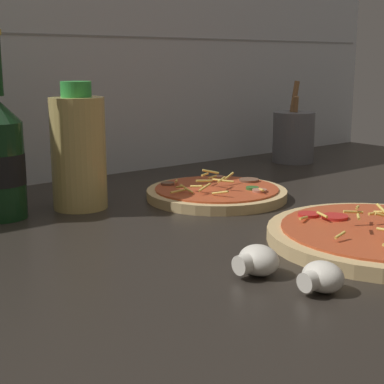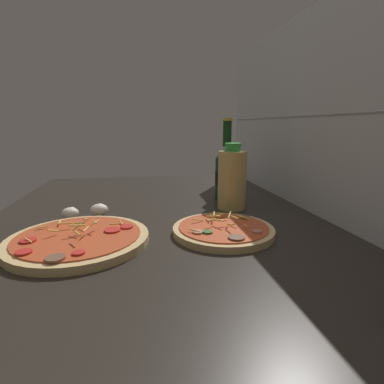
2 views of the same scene
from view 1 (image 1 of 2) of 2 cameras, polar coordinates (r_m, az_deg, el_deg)
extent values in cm
cube|color=#28231E|center=(86.78, 6.95, -3.59)|extent=(160.00, 90.00, 2.50)
cube|color=silver|center=(119.85, -8.76, 14.72)|extent=(160.00, 1.00, 60.00)
cube|color=gray|center=(119.37, -8.63, 14.73)|extent=(156.80, 0.16, 0.30)
cylinder|color=tan|center=(79.11, 18.08, -4.16)|extent=(29.68, 29.68, 1.72)
cylinder|color=#C14C28|center=(78.84, 18.13, -3.45)|extent=(26.12, 26.12, 0.30)
cylinder|color=red|center=(81.74, 13.67, -2.36)|extent=(3.56, 3.56, 0.40)
cylinder|color=red|center=(82.19, 11.24, -2.16)|extent=(2.88, 2.88, 0.40)
cylinder|color=#EFCC56|center=(75.33, 15.87, -2.31)|extent=(1.82, 1.62, 0.38)
cylinder|color=#EFCC56|center=(78.05, 17.92, -1.56)|extent=(1.74, 2.54, 0.84)
cylinder|color=#EFCC56|center=(78.38, 15.36, -1.88)|extent=(2.58, 1.55, 0.61)
cylinder|color=#EFCC56|center=(80.03, 17.52, -1.98)|extent=(2.87, 0.98, 0.45)
cylinder|color=#EFCC56|center=(79.38, 10.77, -2.49)|extent=(2.49, 1.18, 0.69)
cylinder|color=#EFCC56|center=(79.93, 12.52, -2.17)|extent=(0.84, 2.14, 0.52)
cylinder|color=#EFCC56|center=(79.00, 15.75, -1.45)|extent=(1.85, 1.28, 0.51)
cylinder|color=#EFCC56|center=(71.67, 14.17, -4.07)|extent=(1.96, 0.50, 0.69)
cylinder|color=tan|center=(99.48, 2.40, -0.19)|extent=(23.70, 23.70, 1.59)
cylinder|color=#C14C28|center=(99.28, 2.41, 0.34)|extent=(20.86, 20.86, 0.30)
cylinder|color=#B7755B|center=(107.24, 2.51, 1.46)|extent=(2.04, 2.04, 0.40)
cylinder|color=#336628|center=(98.39, 5.87, 0.38)|extent=(2.15, 2.15, 0.40)
cylinder|color=brown|center=(104.89, 5.55, 1.16)|extent=(3.54, 3.54, 0.40)
cylinder|color=#B7755B|center=(96.63, 6.56, 0.14)|extent=(2.41, 2.41, 0.40)
cylinder|color=brown|center=(101.53, -2.39, 0.82)|extent=(2.33, 2.33, 0.40)
cylinder|color=#EFCC56|center=(95.34, -0.53, 0.31)|extent=(0.48, 3.10, 1.12)
cylinder|color=#EFCC56|center=(95.72, 1.37, 1.12)|extent=(2.78, 1.16, 0.55)
cylinder|color=#EFCC56|center=(98.66, 2.58, 1.17)|extent=(0.74, 2.51, 0.49)
cylinder|color=#EFCC56|center=(96.57, 3.50, 1.05)|extent=(1.33, 1.93, 0.39)
cylinder|color=#EFCC56|center=(92.67, 2.71, -0.07)|extent=(1.30, 2.88, 1.01)
cylinder|color=#EFCC56|center=(95.88, 6.74, 0.22)|extent=(1.70, 2.44, 0.65)
cylinder|color=#EFCC56|center=(94.28, 1.24, 0.46)|extent=(2.82, 0.84, 1.10)
cylinder|color=#EFCC56|center=(100.78, 1.26, 1.71)|extent=(2.37, 1.42, 0.46)
cylinder|color=#EFCC56|center=(104.18, 1.98, 1.45)|extent=(1.86, 0.48, 0.67)
cylinder|color=#EFCC56|center=(101.76, -1.37, 1.10)|extent=(2.36, 2.74, 0.76)
cylinder|color=#EFCC56|center=(95.41, 0.44, 0.56)|extent=(0.53, 2.80, 0.82)
cylinder|color=#EFCC56|center=(101.64, 3.59, 1.54)|extent=(2.79, 1.08, 1.09)
cylinder|color=#EFCC56|center=(95.78, -1.19, 0.51)|extent=(0.38, 1.97, 0.86)
cylinder|color=#EFCC56|center=(94.42, -1.34, 0.09)|extent=(3.26, 0.71, 0.38)
cylinder|color=#EFCC56|center=(99.75, 1.82, 1.99)|extent=(2.76, 1.60, 0.98)
cylinder|color=#EFCC56|center=(98.15, 2.88, 1.21)|extent=(2.99, 1.92, 0.59)
cylinder|color=#D6B766|center=(93.38, -10.94, 3.69)|extent=(8.53, 8.53, 17.40)
cylinder|color=green|center=(92.40, -11.19, 9.75)|extent=(4.69, 4.69, 2.37)
cylinder|color=white|center=(59.96, 11.47, -8.43)|extent=(2.03, 2.03, 2.03)
ellipsoid|color=silver|center=(61.27, 12.58, -8.02)|extent=(3.84, 4.51, 3.16)
cylinder|color=white|center=(63.38, 5.24, -6.95)|extent=(2.16, 2.16, 2.16)
ellipsoid|color=silver|center=(64.65, 6.49, -6.58)|extent=(4.09, 4.81, 3.37)
cylinder|color=slate|center=(136.89, 9.81, 5.26)|extent=(9.42, 9.42, 11.42)
cylinder|color=olive|center=(136.46, 9.92, 6.96)|extent=(2.74, 3.06, 10.50)
cylinder|color=olive|center=(137.10, 9.70, 7.70)|extent=(3.42, 2.06, 13.83)
camera|label=2|loc=(1.39, 29.21, 11.94)|focal=28.00mm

